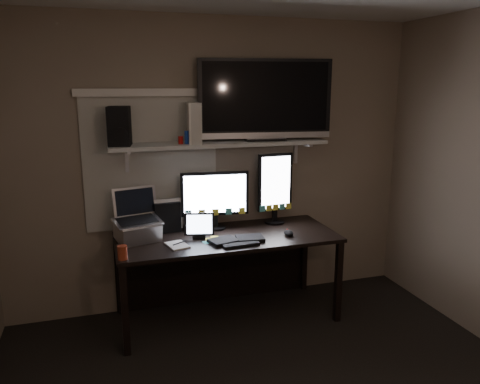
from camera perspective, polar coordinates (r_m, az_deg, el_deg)
name	(u,v)px	position (r m, az deg, el deg)	size (l,w,h in m)	color
back_wall	(215,166)	(4.09, -3.05, 3.22)	(3.60, 3.60, 0.00)	#6F604F
window_blinds	(151,163)	(3.97, -10.74, 3.44)	(1.10, 0.02, 1.10)	beige
desk	(223,251)	(4.03, -2.06, -7.17)	(1.80, 0.75, 0.73)	black
wall_shelf	(220,144)	(3.89, -2.46, 5.92)	(1.80, 0.35, 0.03)	#AFB0AB
monitor_landscape	(215,200)	(3.99, -3.07, -0.95)	(0.58, 0.06, 0.51)	black
monitor_portrait	(275,188)	(4.14, 4.29, 0.49)	(0.32, 0.06, 0.64)	black
keyboard	(237,240)	(3.72, -0.39, -5.83)	(0.44, 0.17, 0.03)	black
mouse	(289,233)	(3.88, 5.97, -4.98)	(0.07, 0.12, 0.04)	black
notepad	(177,245)	(3.65, -7.65, -6.43)	(0.14, 0.20, 0.01)	silver
tablet	(199,226)	(3.78, -5.03, -4.09)	(0.24, 0.10, 0.21)	black
file_sorter	(167,216)	(3.97, -8.88, -2.90)	(0.22, 0.10, 0.27)	black
laptop	(137,216)	(3.77, -12.46, -2.89)	(0.36, 0.29, 0.40)	#B6B6BB
cup	(122,253)	(3.44, -14.14, -7.17)	(0.07, 0.07, 0.10)	maroon
sticky_notes	(216,241)	(3.74, -2.91, -5.94)	(0.27, 0.20, 0.00)	yellow
tv	(265,100)	(3.97, 3.08, 11.14)	(1.12, 0.20, 0.67)	black
game_console	(193,123)	(3.81, -5.75, 8.39)	(0.08, 0.27, 0.32)	beige
speaker	(119,126)	(3.74, -14.49, 7.78)	(0.16, 0.20, 0.30)	black
bottles	(187,135)	(3.76, -6.51, 6.97)	(0.23, 0.05, 0.15)	#A50F0C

